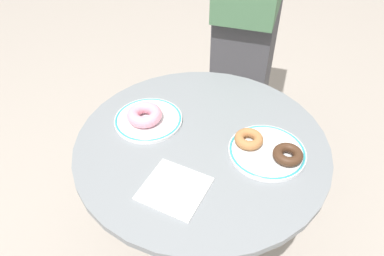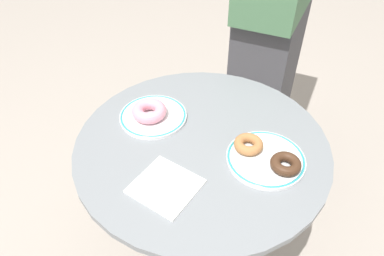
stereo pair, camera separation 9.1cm
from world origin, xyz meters
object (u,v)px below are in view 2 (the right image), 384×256
object	(u,v)px
plate_left	(153,117)
person_figure	(273,22)
donut_pink_frosted	(149,111)
cafe_table	(201,191)
donut_chocolate	(286,164)
plate_right	(266,159)
donut_cinnamon	(248,144)
paper_napkin	(166,186)

from	to	relation	value
plate_left	person_figure	distance (m)	0.69
person_figure	donut_pink_frosted	bearing A→B (deg)	-93.85
donut_pink_frosted	cafe_table	bearing A→B (deg)	3.12
cafe_table	person_figure	xyz separation A→B (m)	(-0.13, 0.68, 0.26)
donut_chocolate	donut_pink_frosted	bearing A→B (deg)	-174.07
cafe_table	person_figure	world-z (taller)	person_figure
plate_left	plate_right	xyz separation A→B (m)	(0.34, 0.04, 0.00)
cafe_table	donut_chocolate	bearing A→B (deg)	8.11
plate_left	donut_cinnamon	world-z (taller)	donut_cinnamon
donut_chocolate	paper_napkin	world-z (taller)	donut_chocolate
donut_cinnamon	paper_napkin	bearing A→B (deg)	-114.36
cafe_table	donut_cinnamon	xyz separation A→B (m)	(0.12, 0.04, 0.24)
plate_left	paper_napkin	world-z (taller)	plate_left
plate_left	person_figure	bearing A→B (deg)	86.52
donut_cinnamon	plate_right	bearing A→B (deg)	-3.37
cafe_table	donut_chocolate	size ratio (longest dim) A/B	9.72
donut_chocolate	person_figure	world-z (taller)	person_figure
plate_left	donut_chocolate	distance (m)	0.40
plate_left	person_figure	size ratio (longest dim) A/B	0.12
cafe_table	person_figure	bearing A→B (deg)	100.72
cafe_table	person_figure	distance (m)	0.74
plate_right	person_figure	size ratio (longest dim) A/B	0.12
plate_right	donut_chocolate	size ratio (longest dim) A/B	2.64
cafe_table	donut_chocolate	xyz separation A→B (m)	(0.22, 0.03, 0.24)
plate_right	plate_left	bearing A→B (deg)	-173.41
person_figure	cafe_table	bearing A→B (deg)	-79.28
donut_cinnamon	paper_napkin	size ratio (longest dim) A/B	0.53
plate_right	paper_napkin	world-z (taller)	plate_right
donut_pink_frosted	donut_chocolate	world-z (taller)	donut_pink_frosted
plate_right	paper_napkin	bearing A→B (deg)	-125.26
plate_left	paper_napkin	distance (m)	0.26
paper_napkin	plate_left	bearing A→B (deg)	137.24
cafe_table	plate_right	bearing A→B (deg)	11.97
cafe_table	plate_left	xyz separation A→B (m)	(-0.17, -0.00, 0.22)
donut_chocolate	person_figure	xyz separation A→B (m)	(-0.35, 0.65, 0.03)
plate_right	donut_chocolate	bearing A→B (deg)	-4.64
paper_napkin	cafe_table	bearing A→B (deg)	96.03
plate_right	donut_chocolate	distance (m)	0.06
plate_left	donut_pink_frosted	xyz separation A→B (m)	(-0.00, -0.01, 0.02)
plate_right	person_figure	distance (m)	0.71
donut_chocolate	paper_napkin	xyz separation A→B (m)	(-0.20, -0.21, -0.02)
plate_left	donut_cinnamon	size ratio (longest dim) A/B	2.56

